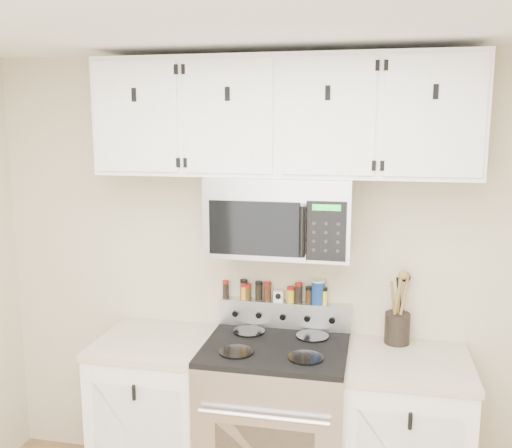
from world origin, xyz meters
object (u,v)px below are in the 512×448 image
(range, at_px, (275,424))
(utensil_crock, at_px, (397,326))
(salt_canister, at_px, (318,292))
(microwave, at_px, (281,215))

(range, height_order, utensil_crock, utensil_crock)
(salt_canister, bearing_deg, range, -124.42)
(range, distance_m, microwave, 1.15)
(microwave, xyz_separation_m, salt_canister, (0.19, 0.16, -0.46))
(salt_canister, bearing_deg, microwave, -141.13)
(microwave, bearing_deg, salt_canister, 38.87)
(range, relative_size, microwave, 1.45)
(microwave, bearing_deg, range, -90.23)
(microwave, distance_m, salt_canister, 0.52)
(range, bearing_deg, utensil_crock, 20.03)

